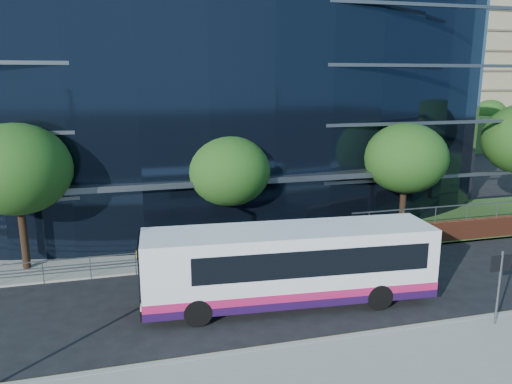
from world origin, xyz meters
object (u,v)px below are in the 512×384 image
object	(u,v)px
tree_far_b	(229,171)
tree_far_a	(17,169)
tree_far_c	(406,158)
tree_dist_f	(490,113)
city_bus	(292,264)
street_sign	(500,272)
tree_dist_e	(392,114)

from	to	relation	value
tree_far_b	tree_far_a	bearing A→B (deg)	-177.14
tree_far_c	tree_dist_f	bearing A→B (deg)	45.00
city_bus	tree_dist_f	bearing A→B (deg)	47.61
tree_far_b	tree_dist_f	size ratio (longest dim) A/B	1.00
tree_far_c	tree_far_a	bearing A→B (deg)	180.00
street_sign	tree_far_a	size ratio (longest dim) A/B	0.40
tree_far_a	city_bus	distance (m)	13.27
tree_dist_e	tree_dist_f	size ratio (longest dim) A/B	1.08
tree_far_a	tree_far_c	bearing A→B (deg)	0.00
tree_dist_f	city_bus	size ratio (longest dim) A/B	0.51
tree_far_a	tree_far_c	size ratio (longest dim) A/B	1.07
street_sign	tree_dist_f	xyz separation A→B (m)	(35.50, 43.59, 2.06)
street_sign	tree_dist_f	world-z (taller)	tree_dist_f
tree_far_a	tree_far_b	size ratio (longest dim) A/B	1.15
street_sign	tree_dist_e	world-z (taller)	tree_dist_e
tree_dist_e	city_bus	distance (m)	45.90
city_bus	tree_far_b	bearing A→B (deg)	102.02
tree_far_c	city_bus	size ratio (longest dim) A/B	0.55
street_sign	tree_dist_e	xyz separation A→B (m)	(19.50, 41.59, 2.39)
tree_dist_e	city_bus	xyz separation A→B (m)	(-26.01, -37.71, -2.87)
street_sign	city_bus	world-z (taller)	city_bus
street_sign	tree_far_b	size ratio (longest dim) A/B	0.46
street_sign	tree_far_b	xyz separation A→B (m)	(-7.50, 11.09, 2.06)
street_sign	tree_far_b	distance (m)	13.54
street_sign	city_bus	bearing A→B (deg)	149.25
tree_far_a	city_bus	bearing A→B (deg)	-31.42
tree_far_b	tree_dist_e	size ratio (longest dim) A/B	0.93
tree_dist_f	city_bus	distance (m)	57.87
street_sign	city_bus	size ratio (longest dim) A/B	0.24
tree_far_c	tree_dist_f	size ratio (longest dim) A/B	1.08
tree_far_c	city_bus	world-z (taller)	tree_far_c
tree_dist_f	city_bus	world-z (taller)	tree_dist_f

